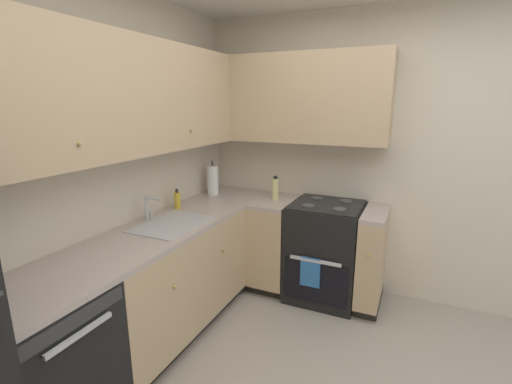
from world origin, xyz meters
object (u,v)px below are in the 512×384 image
soap_bottle (177,200)px  dishwasher (44,369)px  paper_towel_roll (213,180)px  oil_bottle (275,189)px  oven_range (325,250)px

soap_bottle → dishwasher: bearing=-172.8°
paper_towel_roll → dishwasher: bearing=-175.4°
soap_bottle → oil_bottle: 0.91m
dishwasher → soap_bottle: size_ratio=4.91×
oven_range → soap_bottle: size_ratio=5.98×
soap_bottle → paper_towel_roll: bearing=-2.1°
dishwasher → soap_bottle: (1.43, 0.18, 0.53)m
oven_range → paper_towel_roll: 1.27m
oven_range → soap_bottle: soap_bottle is taller
dishwasher → soap_bottle: soap_bottle is taller
dishwasher → paper_towel_roll: bearing=4.6°
oven_range → soap_bottle: (-0.64, 1.15, 0.51)m
soap_bottle → paper_towel_roll: (0.55, -0.02, 0.07)m
soap_bottle → oven_range: bearing=-60.7°
soap_bottle → oil_bottle: size_ratio=0.77×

